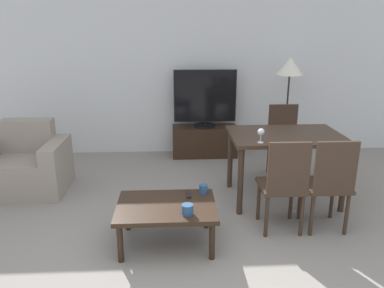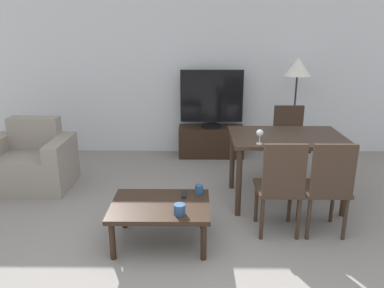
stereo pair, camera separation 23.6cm
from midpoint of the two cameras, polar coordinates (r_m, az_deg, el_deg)
The scene contains 14 objects.
wall_back at distance 5.59m, azimuth 1.16°, elevation 12.32°, with size 7.10×0.06×2.70m.
armchair at distance 4.81m, azimuth -22.14°, elevation -2.70°, with size 0.96×0.72×0.80m.
tv_stand at distance 5.56m, azimuth 4.12°, elevation 0.39°, with size 0.94×0.37×0.44m.
tv at distance 5.41m, azimuth 4.27°, elevation 6.85°, with size 0.90×0.31×0.83m.
coffee_table at distance 3.29m, azimuth -2.78°, elevation -9.83°, with size 0.85×0.63×0.37m.
dining_table at distance 4.10m, azimuth 15.81°, elevation -0.08°, with size 1.18×0.81×0.75m.
dining_chair_near at distance 3.45m, azimuth 15.25°, elevation -5.95°, with size 0.40×0.40×0.90m.
dining_chair_far at distance 4.86m, azimuth 15.92°, elevation 0.71°, with size 0.40×0.40×0.90m.
dining_chair_near_right at distance 3.58m, azimuth 21.72°, elevation -5.76°, with size 0.40×0.40×0.90m.
floor_lamp at distance 5.33m, azimuth 17.02°, elevation 10.41°, with size 0.36×0.36×1.45m.
remote_primary at distance 3.42m, azimuth 0.76°, elevation -7.66°, with size 0.04×0.15×0.02m.
cup_white_near at distance 3.45m, azimuth 3.06°, elevation -6.91°, with size 0.08×0.08×0.08m.
cup_colored_far at distance 3.08m, azimuth 0.30°, elevation -9.95°, with size 0.09×0.09×0.09m.
wine_glass_left at distance 3.68m, azimuth 12.11°, elevation 1.49°, with size 0.07×0.07×0.15m.
Camera 2 is at (0.06, -2.04, 1.82)m, focal length 35.00 mm.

